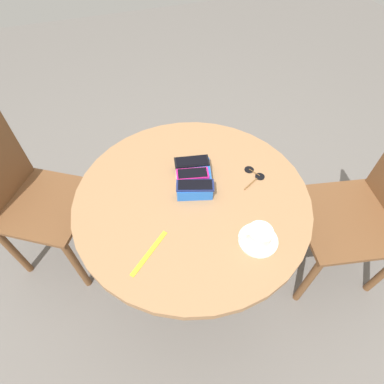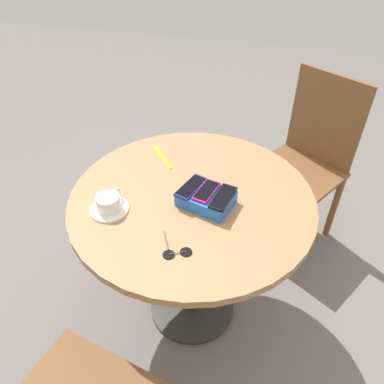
{
  "view_description": "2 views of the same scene",
  "coord_description": "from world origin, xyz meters",
  "px_view_note": "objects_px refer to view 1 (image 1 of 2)",
  "views": [
    {
      "loc": [
        0.69,
        -0.24,
        1.63
      ],
      "look_at": [
        0.0,
        0.0,
        0.74
      ],
      "focal_mm": 28.0,
      "sensor_mm": 36.0,
      "label": 1
    },
    {
      "loc": [
        -0.26,
        1.03,
        1.63
      ],
      "look_at": [
        0.0,
        0.0,
        0.74
      ],
      "focal_mm": 35.0,
      "sensor_mm": 36.0,
      "label": 2
    }
  ],
  "objects_px": {
    "chair_far_side": "(31,197)",
    "phone_box": "(194,178)",
    "phone_navy": "(195,186)",
    "round_table": "(192,214)",
    "phone_black": "(192,162)",
    "phone_magenta": "(192,174)",
    "lanyard_strap": "(149,253)",
    "saucer": "(258,240)",
    "coffee_cup": "(259,235)",
    "sunglasses": "(254,174)",
    "chair_near_window": "(359,216)"
  },
  "relations": [
    {
      "from": "chair_far_side",
      "to": "phone_box",
      "type": "bearing_deg",
      "value": 62.15
    },
    {
      "from": "phone_navy",
      "to": "chair_far_side",
      "type": "relative_size",
      "value": 0.16
    },
    {
      "from": "round_table",
      "to": "phone_navy",
      "type": "relative_size",
      "value": 5.99
    },
    {
      "from": "phone_black",
      "to": "chair_far_side",
      "type": "bearing_deg",
      "value": -113.35
    },
    {
      "from": "phone_magenta",
      "to": "round_table",
      "type": "bearing_deg",
      "value": -20.99
    },
    {
      "from": "lanyard_strap",
      "to": "chair_far_side",
      "type": "xyz_separation_m",
      "value": [
        -0.63,
        -0.47,
        -0.25
      ]
    },
    {
      "from": "round_table",
      "to": "saucer",
      "type": "relative_size",
      "value": 6.7
    },
    {
      "from": "phone_navy",
      "to": "saucer",
      "type": "height_order",
      "value": "phone_navy"
    },
    {
      "from": "phone_magenta",
      "to": "coffee_cup",
      "type": "bearing_deg",
      "value": 20.67
    },
    {
      "from": "phone_box",
      "to": "lanyard_strap",
      "type": "bearing_deg",
      "value": -44.75
    },
    {
      "from": "coffee_cup",
      "to": "lanyard_strap",
      "type": "relative_size",
      "value": 0.6
    },
    {
      "from": "phone_navy",
      "to": "chair_far_side",
      "type": "xyz_separation_m",
      "value": [
        -0.44,
        -0.7,
        -0.3
      ]
    },
    {
      "from": "saucer",
      "to": "phone_navy",
      "type": "bearing_deg",
      "value": -152.89
    },
    {
      "from": "round_table",
      "to": "sunglasses",
      "type": "distance_m",
      "value": 0.31
    },
    {
      "from": "phone_black",
      "to": "chair_far_side",
      "type": "distance_m",
      "value": 0.85
    },
    {
      "from": "phone_navy",
      "to": "coffee_cup",
      "type": "xyz_separation_m",
      "value": [
        0.26,
        0.13,
        -0.02
      ]
    },
    {
      "from": "phone_black",
      "to": "phone_navy",
      "type": "bearing_deg",
      "value": -13.41
    },
    {
      "from": "coffee_cup",
      "to": "sunglasses",
      "type": "bearing_deg",
      "value": 155.05
    },
    {
      "from": "sunglasses",
      "to": "phone_box",
      "type": "bearing_deg",
      "value": -99.15
    },
    {
      "from": "chair_near_window",
      "to": "chair_far_side",
      "type": "xyz_separation_m",
      "value": [
        -0.61,
        -1.49,
        0.04
      ]
    },
    {
      "from": "lanyard_strap",
      "to": "chair_near_window",
      "type": "xyz_separation_m",
      "value": [
        -0.02,
        1.02,
        -0.29
      ]
    },
    {
      "from": "phone_black",
      "to": "chair_far_side",
      "type": "xyz_separation_m",
      "value": [
        -0.31,
        -0.73,
        -0.3
      ]
    },
    {
      "from": "saucer",
      "to": "lanyard_strap",
      "type": "xyz_separation_m",
      "value": [
        -0.08,
        -0.37,
        -0.0
      ]
    },
    {
      "from": "chair_near_window",
      "to": "round_table",
      "type": "bearing_deg",
      "value": -102.16
    },
    {
      "from": "round_table",
      "to": "sunglasses",
      "type": "xyz_separation_m",
      "value": [
        -0.02,
        0.28,
        0.13
      ]
    },
    {
      "from": "round_table",
      "to": "sunglasses",
      "type": "height_order",
      "value": "sunglasses"
    },
    {
      "from": "round_table",
      "to": "phone_black",
      "type": "height_order",
      "value": "phone_black"
    },
    {
      "from": "round_table",
      "to": "lanyard_strap",
      "type": "bearing_deg",
      "value": -49.17
    },
    {
      "from": "phone_black",
      "to": "coffee_cup",
      "type": "distance_m",
      "value": 0.4
    },
    {
      "from": "phone_magenta",
      "to": "chair_near_window",
      "type": "height_order",
      "value": "chair_near_window"
    },
    {
      "from": "phone_box",
      "to": "lanyard_strap",
      "type": "distance_m",
      "value": 0.35
    },
    {
      "from": "phone_black",
      "to": "chair_far_side",
      "type": "height_order",
      "value": "chair_far_side"
    },
    {
      "from": "phone_box",
      "to": "saucer",
      "type": "bearing_deg",
      "value": 20.18
    },
    {
      "from": "chair_near_window",
      "to": "phone_box",
      "type": "bearing_deg",
      "value": -106.74
    },
    {
      "from": "round_table",
      "to": "coffee_cup",
      "type": "relative_size",
      "value": 7.96
    },
    {
      "from": "lanyard_strap",
      "to": "chair_near_window",
      "type": "bearing_deg",
      "value": 90.89
    },
    {
      "from": "phone_black",
      "to": "chair_far_side",
      "type": "relative_size",
      "value": 0.16
    },
    {
      "from": "phone_magenta",
      "to": "lanyard_strap",
      "type": "distance_m",
      "value": 0.35
    },
    {
      "from": "coffee_cup",
      "to": "chair_near_window",
      "type": "height_order",
      "value": "chair_near_window"
    },
    {
      "from": "phone_black",
      "to": "lanyard_strap",
      "type": "height_order",
      "value": "phone_black"
    },
    {
      "from": "phone_navy",
      "to": "saucer",
      "type": "relative_size",
      "value": 1.12
    },
    {
      "from": "sunglasses",
      "to": "chair_far_side",
      "type": "distance_m",
      "value": 1.08
    },
    {
      "from": "round_table",
      "to": "phone_magenta",
      "type": "distance_m",
      "value": 0.19
    },
    {
      "from": "round_table",
      "to": "phone_box",
      "type": "xyz_separation_m",
      "value": [
        -0.06,
        0.03,
        0.15
      ]
    },
    {
      "from": "round_table",
      "to": "lanyard_strap",
      "type": "height_order",
      "value": "lanyard_strap"
    },
    {
      "from": "coffee_cup",
      "to": "chair_near_window",
      "type": "relative_size",
      "value": 0.14
    },
    {
      "from": "coffee_cup",
      "to": "chair_far_side",
      "type": "relative_size",
      "value": 0.12
    },
    {
      "from": "phone_black",
      "to": "saucer",
      "type": "bearing_deg",
      "value": 15.21
    },
    {
      "from": "chair_far_side",
      "to": "phone_black",
      "type": "bearing_deg",
      "value": 66.65
    },
    {
      "from": "round_table",
      "to": "phone_magenta",
      "type": "xyz_separation_m",
      "value": [
        -0.06,
        0.02,
        0.18
      ]
    }
  ]
}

